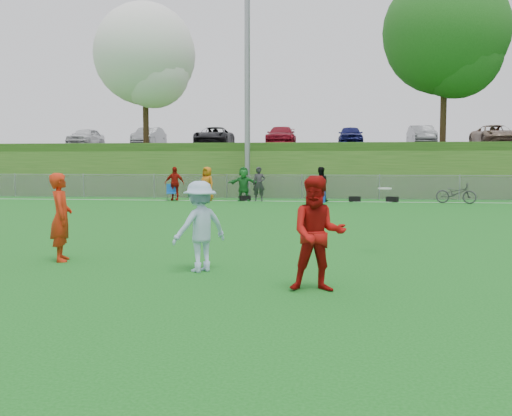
# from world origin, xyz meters

# --- Properties ---
(ground) EXTENTS (120.00, 120.00, 0.00)m
(ground) POSITION_xyz_m (0.00, 0.00, 0.00)
(ground) COLOR #125914
(ground) RESTS_ON ground
(sideline_far) EXTENTS (60.00, 0.10, 0.01)m
(sideline_far) POSITION_xyz_m (0.00, 18.00, 0.01)
(sideline_far) COLOR white
(sideline_far) RESTS_ON ground
(fence) EXTENTS (58.00, 0.06, 1.30)m
(fence) POSITION_xyz_m (0.00, 20.00, 0.65)
(fence) COLOR gray
(fence) RESTS_ON ground
(light_pole) EXTENTS (1.20, 0.40, 12.15)m
(light_pole) POSITION_xyz_m (-3.00, 20.80, 6.71)
(light_pole) COLOR gray
(light_pole) RESTS_ON ground
(berm) EXTENTS (120.00, 18.00, 3.00)m
(berm) POSITION_xyz_m (0.00, 31.00, 1.50)
(berm) COLOR #1E4B15
(berm) RESTS_ON ground
(parking_lot) EXTENTS (120.00, 12.00, 0.10)m
(parking_lot) POSITION_xyz_m (0.00, 33.00, 3.05)
(parking_lot) COLOR black
(parking_lot) RESTS_ON berm
(tree_white_flowering) EXTENTS (6.30, 6.30, 8.78)m
(tree_white_flowering) POSITION_xyz_m (-9.84, 24.92, 8.32)
(tree_white_flowering) COLOR black
(tree_white_flowering) RESTS_ON berm
(tree_green_near) EXTENTS (7.14, 7.14, 9.95)m
(tree_green_near) POSITION_xyz_m (8.16, 24.42, 9.03)
(tree_green_near) COLOR black
(tree_green_near) RESTS_ON berm
(car_row) EXTENTS (32.04, 5.18, 1.44)m
(car_row) POSITION_xyz_m (-1.17, 32.00, 3.82)
(car_row) COLOR silver
(car_row) RESTS_ON parking_lot
(spectator_row) EXTENTS (8.23, 0.91, 1.69)m
(spectator_row) POSITION_xyz_m (-2.84, 18.00, 0.85)
(spectator_row) COLOR #A1120B
(spectator_row) RESTS_ON ground
(gear_bags) EXTENTS (7.83, 0.53, 0.26)m
(gear_bags) POSITION_xyz_m (1.28, 18.10, 0.13)
(gear_bags) COLOR black
(gear_bags) RESTS_ON ground
(player_red_left) EXTENTS (0.61, 0.73, 1.72)m
(player_red_left) POSITION_xyz_m (-3.91, 0.51, 0.86)
(player_red_left) COLOR red
(player_red_left) RESTS_ON ground
(player_red_center) EXTENTS (0.88, 0.71, 1.73)m
(player_red_center) POSITION_xyz_m (1.08, -1.52, 0.86)
(player_red_center) COLOR #A30D0B
(player_red_center) RESTS_ON ground
(player_blue) EXTENTS (1.16, 1.14, 1.60)m
(player_blue) POSITION_xyz_m (-1.00, -0.21, 0.80)
(player_blue) COLOR #A3BFE2
(player_blue) RESTS_ON ground
(frisbee) EXTENTS (0.29, 0.29, 0.03)m
(frisbee) POSITION_xyz_m (2.42, 2.13, 1.38)
(frisbee) COLOR white
(frisbee) RESTS_ON ground
(recycling_bin) EXTENTS (0.77, 0.77, 0.94)m
(recycling_bin) POSITION_xyz_m (0.92, 17.25, 0.47)
(recycling_bin) COLOR #113FB8
(recycling_bin) RESTS_ON ground
(camp_chair) EXTENTS (0.57, 0.58, 0.84)m
(camp_chair) POSITION_xyz_m (-6.43, 17.74, 0.25)
(camp_chair) COLOR #0F54AD
(camp_chair) RESTS_ON ground
(bicycle) EXTENTS (1.94, 1.30, 0.96)m
(bicycle) POSITION_xyz_m (7.27, 17.44, 0.48)
(bicycle) COLOR #323335
(bicycle) RESTS_ON ground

